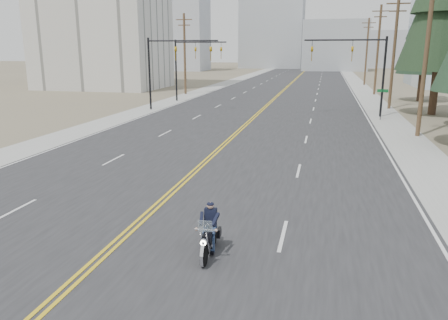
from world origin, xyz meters
name	(u,v)px	position (x,y,z in m)	size (l,w,h in m)	color
ground_plane	(77,280)	(0.00, 0.00, 0.00)	(400.00, 400.00, 0.00)	#776D56
road	(291,84)	(0.00, 70.00, 0.01)	(20.00, 200.00, 0.01)	#303033
sidewalk_left	(228,83)	(-11.50, 70.00, 0.01)	(3.00, 200.00, 0.01)	#A5A5A0
sidewalk_right	(358,85)	(11.50, 70.00, 0.01)	(3.00, 200.00, 0.01)	#A5A5A0
traffic_mast_left	(168,60)	(-8.98, 32.00, 4.94)	(7.10, 0.26, 7.00)	black
traffic_mast_right	(361,61)	(8.98, 32.00, 4.94)	(7.10, 0.26, 7.00)	black
traffic_mast_far	(190,59)	(-9.31, 40.00, 4.87)	(6.10, 0.26, 7.00)	black
street_sign	(382,99)	(10.80, 30.00, 1.80)	(0.90, 0.06, 2.62)	black
utility_pole_b	(427,48)	(12.50, 23.00, 5.98)	(2.20, 0.30, 11.50)	brown
utility_pole_c	(394,51)	(12.50, 38.00, 5.73)	(2.20, 0.30, 11.00)	brown
utility_pole_d	(378,49)	(12.50, 53.00, 5.98)	(2.20, 0.30, 11.50)	brown
utility_pole_e	(367,51)	(12.50, 70.00, 5.73)	(2.20, 0.30, 11.00)	brown
utility_pole_left	(185,53)	(-12.50, 48.00, 5.48)	(2.20, 0.30, 10.50)	brown
haze_bldg_a	(182,31)	(-35.00, 115.00, 11.00)	(14.00, 12.00, 22.00)	#B7BCC6
haze_bldg_b	(335,46)	(8.00, 125.00, 7.00)	(18.00, 14.00, 14.00)	#ADB2B7
haze_bldg_d	(273,27)	(-12.00, 140.00, 13.00)	(20.00, 15.00, 26.00)	#ADB2B7
haze_bldg_e	(386,49)	(25.00, 150.00, 6.00)	(14.00, 14.00, 12.00)	#B7BCC6
haze_bldg_f	(153,43)	(-50.00, 130.00, 8.00)	(12.00, 12.00, 16.00)	#ADB2B7
motorcyclist	(209,230)	(3.00, 2.21, 0.77)	(0.84, 1.97, 1.54)	black
conifer_far	(428,20)	(16.95, 46.27, 9.07)	(5.91, 5.91, 15.82)	#382619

